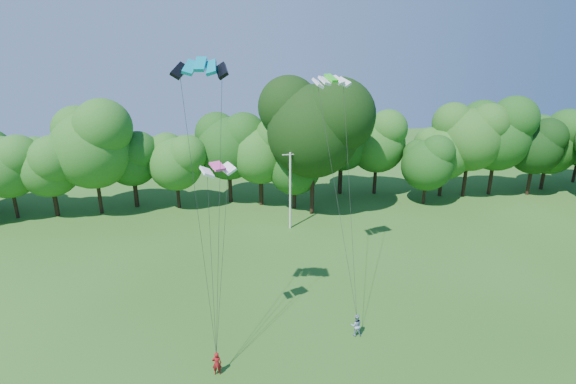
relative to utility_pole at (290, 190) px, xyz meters
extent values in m
cylinder|color=silver|center=(0.00, 0.00, -0.11)|extent=(0.21, 0.21, 8.41)
cube|color=silver|center=(0.00, 0.00, 3.88)|extent=(1.68, 0.18, 0.08)
imported|color=maroon|center=(-7.71, -21.44, -3.53)|extent=(0.59, 0.41, 1.57)
imported|color=#8FA6C7|center=(1.76, -18.96, -3.51)|extent=(0.83, 0.67, 1.61)
cube|color=#05859C|center=(-7.74, -18.15, 13.82)|extent=(3.08, 1.66, 0.77)
cube|color=#2BD720|center=(1.75, -9.46, 12.25)|extent=(3.16, 2.14, 0.60)
cube|color=#F042A1|center=(-7.10, -18.57, 8.07)|extent=(2.24, 1.74, 0.39)
cylinder|color=#341D14|center=(3.18, 3.95, -1.48)|extent=(0.52, 0.52, 5.67)
ellipsoid|color=black|center=(3.18, 3.95, 5.99)|extent=(11.33, 11.33, 12.37)
cylinder|color=#302313|center=(23.83, 7.11, -2.16)|extent=(0.50, 0.50, 4.32)
ellipsoid|color=#25561A|center=(23.83, 7.11, 3.53)|extent=(8.63, 8.63, 9.42)
camera|label=1|loc=(-6.64, -44.20, 15.18)|focal=28.00mm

